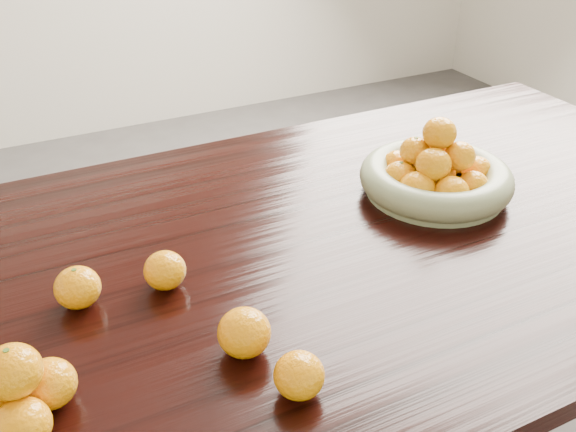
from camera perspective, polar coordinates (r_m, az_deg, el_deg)
name	(u,v)px	position (r m, az deg, el deg)	size (l,w,h in m)	color
dining_table	(302,283)	(1.23, 1.24, -5.94)	(2.00, 1.00, 0.75)	black
fruit_bowl	(436,175)	(1.36, 12.98, 3.57)	(0.31, 0.31, 0.17)	gray
orange_pyramid	(19,394)	(0.89, -22.78, -14.38)	(0.14, 0.13, 0.12)	orange
loose_orange_0	(78,288)	(1.07, -18.20, -6.06)	(0.07, 0.07, 0.07)	orange
loose_orange_1	(244,333)	(0.93, -3.91, -10.30)	(0.08, 0.08, 0.07)	orange
loose_orange_2	(299,375)	(0.87, 1.00, -13.99)	(0.07, 0.07, 0.06)	orange
loose_orange_3	(165,270)	(1.07, -10.89, -4.76)	(0.07, 0.07, 0.06)	orange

